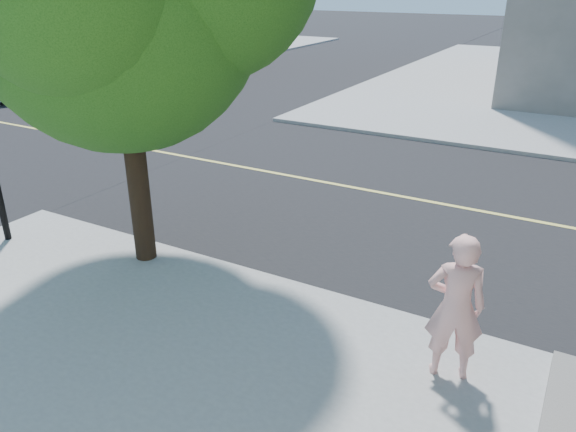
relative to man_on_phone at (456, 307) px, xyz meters
The scene contains 4 objects.
ground 7.48m from the man_on_phone, behind, with size 140.00×140.00×0.00m, color black.
road_ew 9.23m from the man_on_phone, 143.18° to the left, with size 140.00×9.00×0.01m, color black.
sidewalk_nw 37.78m from the man_on_phone, 143.45° to the left, with size 26.00×25.00×0.12m, color gray.
man_on_phone is the anchor object (origin of this frame).
Camera 1 is at (8.29, -6.50, 4.39)m, focal length 34.60 mm.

